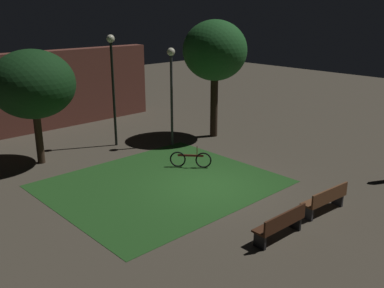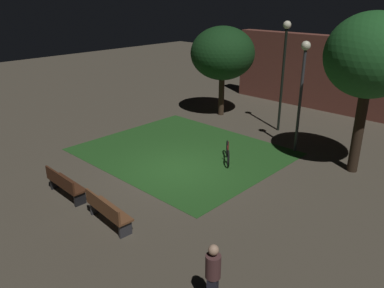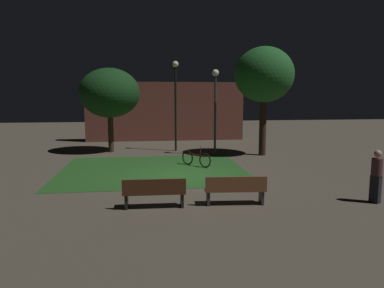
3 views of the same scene
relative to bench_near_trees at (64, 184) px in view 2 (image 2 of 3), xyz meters
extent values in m
plane|color=#4C4438|center=(1.19, 3.99, -0.48)|extent=(60.00, 60.00, 0.00)
cube|color=#23511E|center=(0.08, 5.39, -0.48)|extent=(7.89, 6.80, 0.01)
cube|color=#422314|center=(0.00, 0.08, -0.03)|extent=(1.81, 0.53, 0.06)
cube|color=#422314|center=(0.00, -0.13, 0.20)|extent=(1.80, 0.11, 0.40)
cube|color=black|center=(-0.80, 0.10, -0.27)|extent=(0.09, 0.39, 0.42)
cube|color=black|center=(0.80, 0.05, -0.27)|extent=(0.09, 0.39, 0.42)
cube|color=brown|center=(2.39, 0.08, -0.03)|extent=(1.83, 0.62, 0.06)
cube|color=brown|center=(2.37, -0.13, 0.20)|extent=(1.80, 0.20, 0.40)
cube|color=#2D2D33|center=(1.59, 0.14, -0.27)|extent=(0.11, 0.39, 0.42)
cube|color=#2D2D33|center=(3.18, 0.01, -0.27)|extent=(0.11, 0.39, 0.42)
cylinder|color=#38281C|center=(-2.16, 10.63, 0.73)|extent=(0.31, 0.31, 2.41)
ellipsoid|color=#143816|center=(-2.16, 10.63, 2.85)|extent=(3.36, 3.36, 2.76)
cylinder|color=#2D2116|center=(6.02, 8.46, 1.23)|extent=(0.37, 0.37, 3.43)
ellipsoid|color=#1E5623|center=(6.02, 8.46, 3.80)|extent=(3.11, 3.11, 2.90)
cylinder|color=black|center=(1.53, 10.55, 1.91)|extent=(0.12, 0.12, 4.79)
sphere|color=#F2EDCC|center=(1.53, 10.55, 4.46)|extent=(0.36, 0.36, 0.36)
cylinder|color=#333338|center=(3.47, 8.73, 1.63)|extent=(0.12, 0.12, 4.22)
sphere|color=#F2EDCC|center=(3.47, 8.73, 3.89)|extent=(0.36, 0.36, 0.36)
torus|color=black|center=(1.71, 6.32, -0.15)|extent=(0.48, 0.54, 0.66)
torus|color=black|center=(2.40, 5.53, -0.15)|extent=(0.48, 0.54, 0.66)
cube|color=maroon|center=(2.06, 5.92, 0.03)|extent=(0.72, 0.82, 0.08)
cylinder|color=maroon|center=(2.23, 5.72, 0.25)|extent=(0.03, 0.03, 0.40)
cylinder|color=#4C2D2D|center=(6.62, -0.33, 0.62)|extent=(0.32, 0.32, 0.52)
sphere|color=tan|center=(6.62, -0.33, 1.02)|extent=(0.22, 0.22, 0.22)
cube|color=brown|center=(1.24, 15.55, 1.58)|extent=(11.08, 0.80, 4.12)
camera|label=1|loc=(-9.20, -6.19, 5.76)|focal=40.30mm
camera|label=2|loc=(10.61, -5.17, 5.74)|focal=35.73mm
camera|label=3|loc=(-0.23, -10.06, 2.76)|focal=33.67mm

